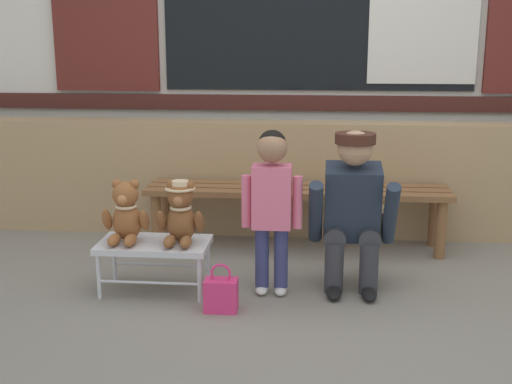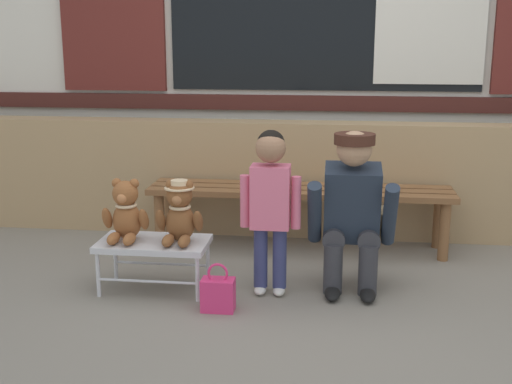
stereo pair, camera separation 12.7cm
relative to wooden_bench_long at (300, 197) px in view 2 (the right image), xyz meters
The scene contains 9 objects.
ground_plane 1.13m from the wooden_bench_long, 83.01° to the right, with size 60.00×60.00×0.00m, color gray.
brick_low_wall 0.39m from the wooden_bench_long, 70.41° to the left, with size 8.07×0.25×0.85m, color tan.
wooden_bench_long is the anchor object (origin of this frame).
small_display_bench 1.19m from the wooden_bench_long, 132.36° to the right, with size 0.64×0.36×0.30m.
teddy_bear_plain 1.31m from the wooden_bench_long, 137.61° to the right, with size 0.28×0.26×0.36m.
teddy_bear_with_hat 1.09m from the wooden_bench_long, 126.19° to the right, with size 0.28×0.27×0.36m.
child_standing 0.89m from the wooden_bench_long, 97.87° to the right, with size 0.35×0.18×0.96m.
adult_crouching 0.82m from the wooden_bench_long, 64.27° to the right, with size 0.50×0.49×0.95m.
handbag_on_ground 1.23m from the wooden_bench_long, 108.16° to the right, with size 0.18×0.11×0.27m.
Camera 2 is at (0.11, -3.38, 1.46)m, focal length 46.09 mm.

